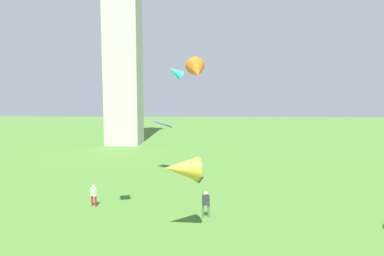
# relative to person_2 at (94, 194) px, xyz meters

# --- Properties ---
(person_2) EXTENTS (0.47, 0.40, 1.58)m
(person_2) POSITION_rel_person_2_xyz_m (0.00, 0.00, 0.00)
(person_2) COLOR red
(person_2) RESTS_ON ground_plane
(person_3) EXTENTS (0.54, 0.36, 1.76)m
(person_3) POSITION_rel_person_2_xyz_m (8.24, -1.92, 0.10)
(person_3) COLOR #51754C
(person_3) RESTS_ON ground_plane
(kite_flying_0) EXTENTS (2.05, 1.95, 0.76)m
(kite_flying_0) POSITION_rel_person_2_xyz_m (3.64, 11.11, 4.19)
(kite_flying_0) COLOR #5527E8
(kite_flying_1) EXTENTS (1.77, 1.34, 1.45)m
(kite_flying_1) POSITION_rel_person_2_xyz_m (5.32, 8.13, 9.39)
(kite_flying_1) COLOR #24E7EA
(kite_flying_4) EXTENTS (1.90, 2.77, 2.26)m
(kite_flying_4) POSITION_rel_person_2_xyz_m (7.47, 2.38, 9.12)
(kite_flying_4) COLOR orange
(kite_flying_5) EXTENTS (2.51, 2.12, 1.61)m
(kite_flying_5) POSITION_rel_person_2_xyz_m (6.81, -4.61, 3.01)
(kite_flying_5) COLOR gold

